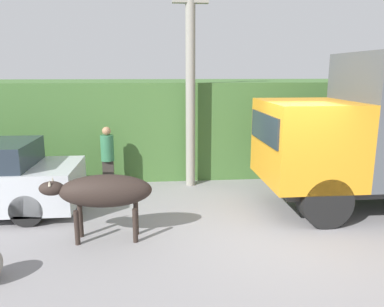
{
  "coord_description": "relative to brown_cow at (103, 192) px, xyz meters",
  "views": [
    {
      "loc": [
        -2.29,
        -6.42,
        3.01
      ],
      "look_at": [
        -1.62,
        0.63,
        1.46
      ],
      "focal_mm": 35.0,
      "sensor_mm": 36.0,
      "label": 1
    }
  ],
  "objects": [
    {
      "name": "ground_plane",
      "position": [
        3.27,
        -0.06,
        -0.91
      ],
      "size": [
        60.0,
        60.0,
        0.0
      ],
      "primitive_type": "plane",
      "color": "gray"
    },
    {
      "name": "hillside_embankment",
      "position": [
        3.27,
        6.15,
        0.44
      ],
      "size": [
        32.0,
        5.11,
        2.72
      ],
      "color": "#426B33",
      "rests_on": "ground_plane"
    },
    {
      "name": "brown_cow",
      "position": [
        0.0,
        0.0,
        0.0
      ],
      "size": [
        1.98,
        0.59,
        1.23
      ],
      "rotation": [
        0.0,
        0.0,
        -0.18
      ],
      "color": "#2D231E",
      "rests_on": "ground_plane"
    },
    {
      "name": "pedestrian_on_hill",
      "position": [
        -0.31,
        3.07,
        -0.01
      ],
      "size": [
        0.36,
        0.36,
        1.64
      ],
      "rotation": [
        0.0,
        0.0,
        3.21
      ],
      "color": "#38332D",
      "rests_on": "ground_plane"
    },
    {
      "name": "utility_pole",
      "position": [
        1.86,
        3.23,
        1.86
      ],
      "size": [
        0.9,
        0.25,
        5.34
      ],
      "color": "gray",
      "rests_on": "ground_plane"
    }
  ]
}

